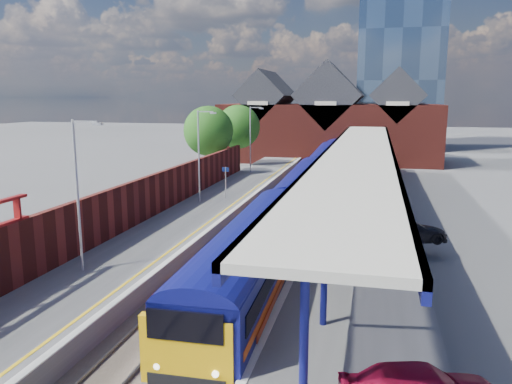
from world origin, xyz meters
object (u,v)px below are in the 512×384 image
lamp_post_c (200,150)px  platform_sign (226,177)px  lamp_post_b (80,186)px  train (318,173)px  parked_car_silver (383,224)px  lamp_post_d (252,135)px  parked_car_blue (374,211)px  parked_car_dark (408,231)px

lamp_post_c → platform_sign: (1.36, 2.00, -2.30)m
lamp_post_b → lamp_post_c: 16.00m
train → lamp_post_b: bearing=-107.1°
platform_sign → parked_car_silver: bearing=-35.0°
platform_sign → train: bearing=49.2°
platform_sign → parked_car_silver: platform_sign is taller
lamp_post_d → parked_car_blue: lamp_post_d is taller
lamp_post_d → parked_car_dark: lamp_post_d is taller
lamp_post_d → parked_car_silver: bearing=-59.0°
lamp_post_c → platform_sign: bearing=55.7°
parked_car_dark → parked_car_blue: parked_car_dark is taller
train → parked_car_dark: bearing=-67.7°
platform_sign → parked_car_silver: 14.87m
parked_car_silver → parked_car_dark: bearing=-127.0°
train → parked_car_blue: train is taller
lamp_post_b → parked_car_silver: lamp_post_b is taller
lamp_post_b → parked_car_blue: (12.99, 13.38, -3.46)m
lamp_post_c → parked_car_dark: bearing=-26.9°
train → parked_car_silver: bearing=-70.6°
lamp_post_d → parked_car_blue: bearing=-55.1°
lamp_post_d → lamp_post_b: bearing=-90.0°
lamp_post_d → parked_car_dark: bearing=-57.7°
lamp_post_d → parked_car_dark: (14.86, -23.54, -3.36)m
lamp_post_b → lamp_post_d: bearing=90.0°
parked_car_silver → parked_car_blue: (-0.52, 3.89, -0.16)m
lamp_post_c → parked_car_silver: 15.36m
parked_car_silver → parked_car_dark: size_ratio=0.96×
lamp_post_d → parked_car_dark: 28.04m
train → parked_car_dark: 18.45m
lamp_post_d → parked_car_blue: (12.99, -18.62, -3.46)m
lamp_post_b → parked_car_silver: 16.84m
lamp_post_d → platform_sign: bearing=-84.4°
lamp_post_b → parked_car_blue: bearing=45.9°
lamp_post_d → platform_sign: lamp_post_d is taller
train → platform_sign: bearing=-130.8°
lamp_post_c → parked_car_dark: 17.00m
lamp_post_b → parked_car_silver: (13.51, 9.48, -3.30)m
parked_car_blue → lamp_post_c: bearing=80.9°
parked_car_silver → parked_car_dark: (1.35, -1.03, -0.06)m
lamp_post_c → parked_car_silver: (13.51, -6.52, -3.30)m
train → lamp_post_d: (-7.86, 6.49, 2.87)m
train → lamp_post_c: size_ratio=9.42×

